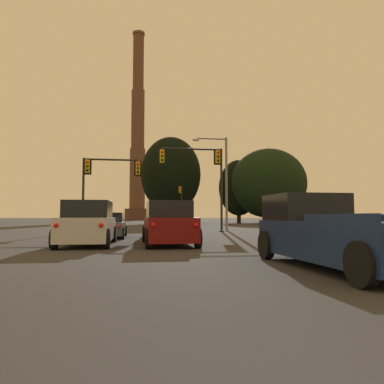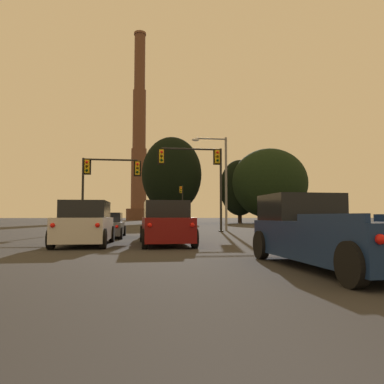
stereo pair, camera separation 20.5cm
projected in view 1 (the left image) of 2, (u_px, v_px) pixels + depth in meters
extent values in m
cube|color=#4C4F54|center=(108.00, 228.00, 21.48)|extent=(1.84, 4.62, 0.70)
cube|color=black|center=(109.00, 217.00, 21.75)|extent=(1.64, 2.22, 0.55)
cylinder|color=black|center=(96.00, 231.00, 23.23)|extent=(0.23, 0.64, 0.64)
cylinder|color=black|center=(125.00, 231.00, 23.47)|extent=(0.23, 0.64, 0.64)
cylinder|color=black|center=(88.00, 234.00, 19.47)|extent=(0.23, 0.64, 0.64)
cylinder|color=black|center=(122.00, 233.00, 19.71)|extent=(0.23, 0.64, 0.64)
sphere|color=red|center=(90.00, 227.00, 19.10)|extent=(0.17, 0.17, 0.17)
sphere|color=red|center=(119.00, 227.00, 19.30)|extent=(0.17, 0.17, 0.17)
cube|color=maroon|center=(168.00, 229.00, 15.96)|extent=(1.98, 4.82, 0.95)
cube|color=black|center=(168.00, 209.00, 16.14)|extent=(1.81, 2.82, 0.70)
cylinder|color=black|center=(145.00, 234.00, 17.69)|extent=(0.23, 0.76, 0.76)
cylinder|color=black|center=(184.00, 234.00, 17.99)|extent=(0.23, 0.76, 0.76)
cylinder|color=black|center=(148.00, 239.00, 13.90)|extent=(0.23, 0.76, 0.76)
cylinder|color=black|center=(198.00, 238.00, 14.20)|extent=(0.23, 0.76, 0.76)
sphere|color=red|center=(153.00, 225.00, 13.47)|extent=(0.17, 0.17, 0.17)
sphere|color=red|center=(196.00, 225.00, 13.72)|extent=(0.17, 0.17, 0.17)
cube|color=silver|center=(88.00, 229.00, 15.71)|extent=(1.97, 4.82, 0.95)
cube|color=black|center=(89.00, 209.00, 15.88)|extent=(1.81, 2.82, 0.70)
cylinder|color=black|center=(73.00, 234.00, 17.47)|extent=(0.23, 0.76, 0.76)
cylinder|color=black|center=(114.00, 234.00, 17.72)|extent=(0.23, 0.76, 0.76)
cylinder|color=black|center=(54.00, 239.00, 13.66)|extent=(0.23, 0.76, 0.76)
cylinder|color=black|center=(107.00, 239.00, 13.91)|extent=(0.23, 0.76, 0.76)
sphere|color=red|center=(56.00, 225.00, 13.23)|extent=(0.17, 0.17, 0.17)
sphere|color=red|center=(101.00, 225.00, 13.44)|extent=(0.17, 0.17, 0.17)
cube|color=gray|center=(164.00, 225.00, 21.90)|extent=(2.12, 4.88, 0.95)
cube|color=black|center=(164.00, 211.00, 22.08)|extent=(1.90, 2.87, 0.70)
cylinder|color=black|center=(148.00, 230.00, 23.70)|extent=(0.25, 0.77, 0.76)
cylinder|color=black|center=(178.00, 229.00, 23.89)|extent=(0.25, 0.77, 0.76)
cylinder|color=black|center=(148.00, 232.00, 19.88)|extent=(0.25, 0.77, 0.76)
cylinder|color=black|center=(183.00, 232.00, 20.07)|extent=(0.25, 0.77, 0.76)
sphere|color=red|center=(151.00, 223.00, 19.43)|extent=(0.17, 0.17, 0.17)
sphere|color=red|center=(180.00, 222.00, 19.60)|extent=(0.17, 0.17, 0.17)
cube|color=navy|center=(341.00, 240.00, 8.64)|extent=(2.14, 5.45, 0.88)
cube|color=black|center=(305.00, 207.00, 10.42)|extent=(1.89, 1.85, 0.72)
cube|color=navy|center=(336.00, 218.00, 7.15)|extent=(0.16, 2.43, 0.16)
cylinder|color=black|center=(266.00, 245.00, 10.62)|extent=(0.24, 0.81, 0.80)
cylinder|color=black|center=(330.00, 244.00, 10.95)|extent=(0.24, 0.81, 0.80)
cylinder|color=black|center=(362.00, 265.00, 6.29)|extent=(0.24, 0.81, 0.80)
cylinder|color=black|center=(83.00, 195.00, 28.97)|extent=(0.18, 0.18, 5.78)
cylinder|color=black|center=(82.00, 231.00, 28.79)|extent=(0.40, 0.40, 0.10)
cube|color=yellow|center=(87.00, 166.00, 29.16)|extent=(0.34, 0.34, 1.04)
cube|color=black|center=(88.00, 167.00, 29.34)|extent=(0.58, 0.03, 1.25)
sphere|color=red|center=(87.00, 162.00, 28.99)|extent=(0.22, 0.22, 0.22)
sphere|color=#352604|center=(87.00, 166.00, 28.97)|extent=(0.22, 0.22, 0.22)
sphere|color=black|center=(87.00, 170.00, 28.95)|extent=(0.22, 0.22, 0.22)
cylinder|color=black|center=(111.00, 160.00, 29.46)|extent=(4.19, 0.14, 0.14)
sphere|color=black|center=(84.00, 159.00, 29.16)|extent=(0.18, 0.18, 0.18)
cube|color=yellow|center=(138.00, 168.00, 29.72)|extent=(0.34, 0.34, 1.04)
cube|color=black|center=(138.00, 169.00, 29.90)|extent=(0.58, 0.03, 1.25)
sphere|color=red|center=(138.00, 164.00, 29.56)|extent=(0.22, 0.22, 0.22)
sphere|color=#352604|center=(138.00, 168.00, 29.54)|extent=(0.22, 0.22, 0.22)
sphere|color=black|center=(138.00, 172.00, 29.51)|extent=(0.22, 0.22, 0.22)
cylinder|color=black|center=(182.00, 205.00, 60.49)|extent=(0.18, 0.18, 6.20)
cylinder|color=black|center=(182.00, 224.00, 60.29)|extent=(0.40, 0.40, 0.10)
cube|color=yellow|center=(180.00, 190.00, 60.61)|extent=(0.34, 0.34, 1.04)
cube|color=black|center=(180.00, 190.00, 60.79)|extent=(0.58, 0.03, 1.25)
sphere|color=red|center=(180.00, 188.00, 60.44)|extent=(0.22, 0.22, 0.22)
sphere|color=#352604|center=(180.00, 190.00, 60.42)|extent=(0.22, 0.22, 0.22)
sphere|color=black|center=(180.00, 192.00, 60.40)|extent=(0.22, 0.22, 0.22)
cylinder|color=black|center=(221.00, 190.00, 29.81)|extent=(0.18, 0.18, 6.65)
cylinder|color=black|center=(222.00, 231.00, 29.59)|extent=(0.40, 0.40, 0.10)
cube|color=yellow|center=(218.00, 157.00, 29.94)|extent=(0.34, 0.34, 1.04)
cube|color=black|center=(217.00, 157.00, 30.12)|extent=(0.58, 0.03, 1.25)
sphere|color=red|center=(218.00, 152.00, 29.77)|extent=(0.22, 0.22, 0.22)
sphere|color=#352604|center=(218.00, 156.00, 29.75)|extent=(0.22, 0.22, 0.22)
sphere|color=black|center=(218.00, 160.00, 29.73)|extent=(0.22, 0.22, 0.22)
cylinder|color=black|center=(192.00, 149.00, 29.67)|extent=(4.75, 0.14, 0.14)
sphere|color=black|center=(221.00, 150.00, 30.02)|extent=(0.18, 0.18, 0.18)
cube|color=yellow|center=(162.00, 156.00, 29.29)|extent=(0.34, 0.34, 1.04)
cube|color=black|center=(162.00, 157.00, 29.46)|extent=(0.58, 0.03, 1.25)
sphere|color=red|center=(162.00, 152.00, 29.12)|extent=(0.22, 0.22, 0.22)
sphere|color=#352604|center=(162.00, 156.00, 29.10)|extent=(0.22, 0.22, 0.22)
sphere|color=black|center=(162.00, 160.00, 29.08)|extent=(0.22, 0.22, 0.22)
cylinder|color=slate|center=(226.00, 184.00, 32.13)|extent=(0.20, 0.20, 8.04)
cylinder|color=slate|center=(211.00, 139.00, 32.19)|extent=(2.66, 0.12, 0.12)
sphere|color=slate|center=(226.00, 139.00, 32.38)|extent=(0.20, 0.20, 0.20)
ellipsoid|color=silver|center=(196.00, 140.00, 31.99)|extent=(0.64, 0.36, 0.26)
cylinder|color=#523427|center=(137.00, 215.00, 115.33)|extent=(7.60, 7.60, 3.58)
cylinder|color=brown|center=(137.00, 179.00, 116.06)|extent=(4.75, 4.75, 18.70)
cylinder|color=brown|center=(138.00, 119.00, 117.28)|extent=(4.09, 4.09, 18.70)
cylinder|color=brown|center=(138.00, 61.00, 118.50)|extent=(3.42, 3.42, 18.70)
cylinder|color=brown|center=(139.00, 34.00, 119.09)|extent=(3.83, 3.83, 0.70)
cylinder|color=black|center=(239.00, 216.00, 68.41)|extent=(0.73, 0.73, 2.64)
ellipsoid|color=black|center=(239.00, 188.00, 68.75)|extent=(7.33, 6.60, 10.26)
cylinder|color=black|center=(272.00, 217.00, 70.93)|extent=(1.19, 1.19, 2.20)
ellipsoid|color=black|center=(271.00, 195.00, 71.21)|extent=(11.95, 10.75, 8.37)
cylinder|color=black|center=(269.00, 216.00, 66.22)|extent=(1.36, 1.36, 2.49)
ellipsoid|color=black|center=(268.00, 183.00, 66.60)|extent=(13.57, 12.21, 12.36)
cylinder|color=black|center=(171.00, 213.00, 66.60)|extent=(1.07, 1.07, 3.67)
ellipsoid|color=black|center=(171.00, 174.00, 67.05)|extent=(10.72, 9.64, 13.52)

